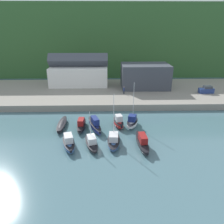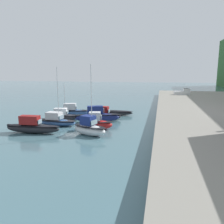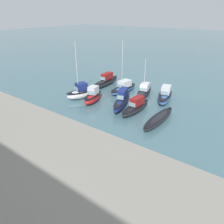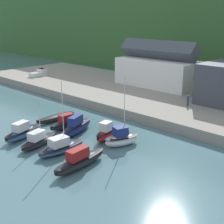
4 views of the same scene
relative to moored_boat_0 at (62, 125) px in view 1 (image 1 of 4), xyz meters
name	(u,v)px [view 1 (image 1 of 4)]	position (x,y,z in m)	size (l,w,h in m)	color
ground_plane	(94,141)	(7.31, -6.22, -0.54)	(320.00, 320.00, 0.00)	#476B75
hillside_backdrop	(102,36)	(7.31, 82.75, 13.50)	(240.00, 76.01, 28.09)	#386633
quay_promenade	(99,93)	(7.31, 22.19, 0.29)	(102.64, 26.88, 1.68)	gray
harbor_clubhouse	(79,74)	(0.72, 28.22, 4.96)	(18.85, 8.63, 10.37)	white
yacht_club_building	(145,76)	(21.81, 24.85, 4.81)	(14.74, 9.67, 7.35)	#3D424C
moored_boat_0	(62,125)	(0.00, 0.00, 0.00)	(1.67, 8.00, 1.01)	black
moored_boat_1	(81,125)	(4.33, -1.00, 0.31)	(1.91, 6.76, 2.38)	black
moored_boat_2	(95,125)	(7.16, -1.48, 0.53)	(4.07, 8.06, 2.89)	navy
moored_boat_3	(118,122)	(12.19, -0.12, 0.47)	(2.91, 5.23, 2.76)	red
moored_boat_4	(132,122)	(15.19, -0.21, 0.50)	(3.65, 5.58, 9.74)	silver
moored_boat_5	(69,142)	(2.78, -8.17, 0.37)	(3.80, 7.24, 2.52)	#33568E
moored_boat_6	(91,143)	(6.88, -8.23, 0.24)	(3.50, 6.85, 6.66)	black
moored_boat_7	(114,140)	(10.93, -7.46, 0.26)	(2.65, 7.13, 9.55)	#33568E
moored_boat_8	(142,142)	(16.03, -8.57, 0.39)	(2.26, 8.19, 2.57)	black
parked_car_0	(206,90)	(39.06, 18.34, 2.05)	(4.28, 2.00, 2.16)	navy
person_on_quay	(124,90)	(14.73, 18.15, 2.23)	(0.40, 0.40, 2.14)	#232838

